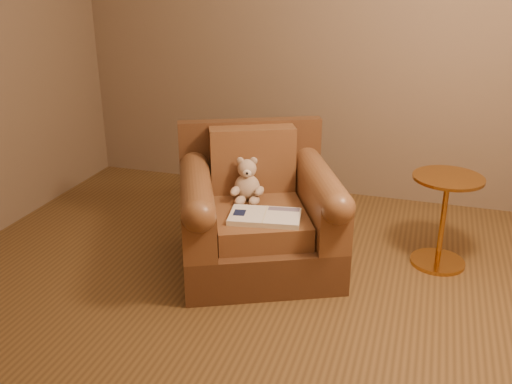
% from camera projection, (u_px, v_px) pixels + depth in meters
% --- Properties ---
extents(floor, '(4.00, 4.00, 0.00)m').
position_uv_depth(floor, '(242.00, 324.00, 3.00)').
color(floor, brown).
rests_on(floor, ground).
extents(armchair, '(1.21, 1.19, 0.83)m').
position_uv_depth(armchair, '(257.00, 215.00, 3.52)').
color(armchair, '#55331C').
rests_on(armchair, floor).
extents(teddy_bear, '(0.20, 0.23, 0.28)m').
position_uv_depth(teddy_bear, '(247.00, 184.00, 3.51)').
color(teddy_bear, tan).
rests_on(teddy_bear, armchair).
extents(guidebook, '(0.44, 0.31, 0.03)m').
position_uv_depth(guidebook, '(265.00, 217.00, 3.27)').
color(guidebook, beige).
rests_on(guidebook, armchair).
extents(side_table, '(0.42, 0.42, 0.59)m').
position_uv_depth(side_table, '(443.00, 218.00, 3.49)').
color(side_table, '#BB7E33').
rests_on(side_table, floor).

